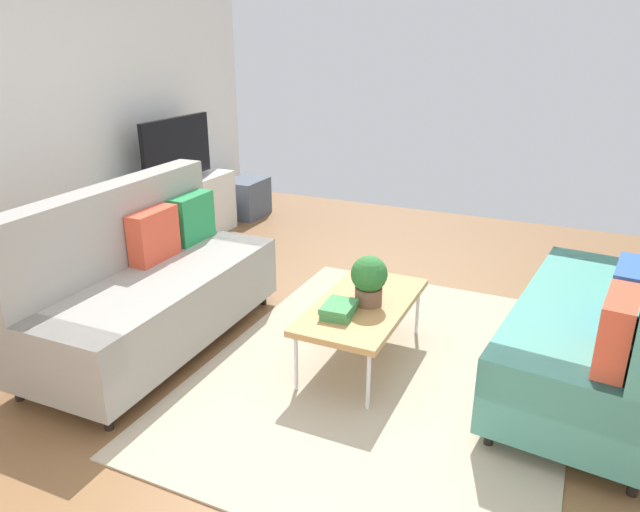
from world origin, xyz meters
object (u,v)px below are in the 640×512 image
tv_console (181,213)px  bottle_0 (154,183)px  coffee_table (363,307)px  storage_trunk (246,198)px  table_book_0 (339,312)px  vase_0 (133,185)px  couch_beige (147,283)px  couch_green (608,324)px  potted_plant (369,279)px  tv (177,151)px  bottle_1 (161,180)px

tv_console → bottle_0: bottle_0 is taller
coffee_table → storage_trunk: size_ratio=2.12×
table_book_0 → vase_0: vase_0 is taller
couch_beige → storage_trunk: couch_beige is taller
couch_green → table_book_0: size_ratio=8.25×
coffee_table → vase_0: bearing=71.8°
potted_plant → table_book_0: potted_plant is taller
tv → vase_0: (-0.58, 0.07, -0.22)m
storage_trunk → table_book_0: (-2.75, -2.37, 0.22)m
coffee_table → vase_0: (0.85, 2.59, 0.34)m
bottle_0 → bottle_1: (0.11, 0.00, 0.01)m
table_book_0 → bottle_0: bearing=62.9°
potted_plant → bottle_0: 2.74m
tv → potted_plant: bearing=-119.3°
table_book_0 → coffee_table: bearing=-18.5°
couch_green → storage_trunk: size_ratio=3.81×
coffee_table → vase_0: 2.75m
bottle_0 → bottle_1: size_ratio=0.91×
vase_0 → bottle_0: size_ratio=1.14×
couch_green → tv_console: 4.13m
couch_beige → tv: size_ratio=1.92×
table_book_0 → bottle_1: size_ratio=1.31×
table_book_0 → bottle_0: (1.24, 2.43, 0.29)m
vase_0 → bottle_1: vase_0 is taller
tv_console → bottle_0: 0.58m
couch_beige → potted_plant: (0.38, -1.46, 0.15)m
tv → bottle_1: (-0.30, -0.02, -0.22)m
couch_beige → storage_trunk: size_ratio=3.68×
coffee_table → tv: size_ratio=1.10×
potted_plant → bottle_1: 2.78m
tv → bottle_0: size_ratio=5.98×
coffee_table → tv: 2.96m
couch_beige → bottle_0: bearing=-143.5°
tv → couch_beige: bearing=-148.8°
couch_green → table_book_0: bearing=114.6°
couch_beige → storage_trunk: 3.10m
bottle_1 → tv: bearing=3.8°
vase_0 → tv: bearing=-6.9°
bottle_0 → table_book_0: bearing=-117.1°
couch_beige → table_book_0: size_ratio=7.98×
vase_0 → storage_trunk: bearing=-5.1°
table_book_0 → tv_console: bearing=56.2°
vase_0 → bottle_1: bearing=-18.1°
coffee_table → table_book_0: table_book_0 is taller
table_book_0 → bottle_1: bottle_1 is taller
potted_plant → bottle_1: bottle_1 is taller
tv_console → table_book_0: (-1.65, -2.47, 0.12)m
bottle_1 → potted_plant: bearing=-114.0°
table_book_0 → storage_trunk: bearing=40.7°
tv_console → table_book_0: bearing=-123.8°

